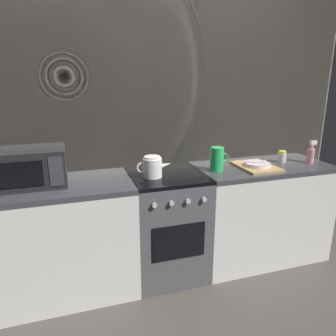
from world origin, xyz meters
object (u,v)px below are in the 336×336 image
Objects in this scene: stove_unit at (167,225)px; kettle at (153,167)px; spice_jar at (282,157)px; spray_bottle at (311,154)px; microwave at (32,167)px; pitcher at (217,159)px; dish_pile at (256,166)px.

stove_unit is 0.55m from kettle.
spice_jar is (1.25, 0.07, -0.03)m from kettle.
spray_bottle is at bearing -0.95° from kettle.
microwave is at bearing 179.91° from spice_jar.
pitcher is 0.50× the size of dish_pile.
spray_bottle reaches higher than dish_pile.
stove_unit is at bearing 175.08° from pitcher.
microwave reaches higher than dish_pile.
spray_bottle reaches higher than stove_unit.
dish_pile is 0.34m from spice_jar.
microwave is 2.30× the size of pitcher.
stove_unit is 2.25× the size of dish_pile.
dish_pile is at bearing -3.15° from microwave.
spray_bottle is at bearing -1.48° from pitcher.
spice_jar is at bearing 1.92° from stove_unit.
dish_pile is (1.79, -0.10, -0.12)m from microwave.
microwave is 1.43m from pitcher.
kettle reaches higher than stove_unit.
pitcher is (0.55, -0.00, 0.02)m from kettle.
spray_bottle is at bearing -2.56° from stove_unit.
kettle is at bearing 178.64° from dish_pile.
spice_jar is 0.26m from spray_bottle.
pitcher reaches higher than stove_unit.
spice_jar reaches higher than dish_pile.
pitcher is 0.38m from dish_pile.
stove_unit is 0.92m from dish_pile.
kettle is 0.71× the size of dish_pile.
kettle is 1.48m from spray_bottle.
microwave is at bearing 176.89° from pitcher.
spray_bottle is (0.93, -0.02, -0.02)m from pitcher.
kettle is 1.25m from spice_jar.
pitcher is 0.93m from spray_bottle.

